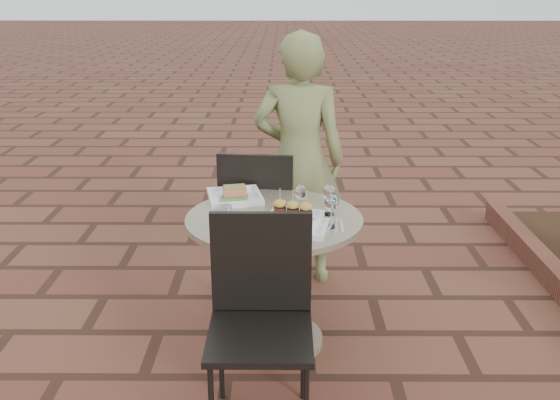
{
  "coord_description": "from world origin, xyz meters",
  "views": [
    {
      "loc": [
        -0.14,
        -3.04,
        1.85
      ],
      "look_at": [
        -0.15,
        -0.09,
        0.82
      ],
      "focal_mm": 40.0,
      "sensor_mm": 36.0,
      "label": 1
    }
  ],
  "objects_px": {
    "chair_near": "(261,304)",
    "diner": "(299,161)",
    "plate_sliders": "(293,215)",
    "plate_tuna": "(302,228)",
    "chair_far": "(259,211)",
    "plate_salmon": "(235,196)",
    "cafe_table": "(274,261)"
  },
  "relations": [
    {
      "from": "plate_sliders",
      "to": "chair_near",
      "type": "bearing_deg",
      "value": -105.61
    },
    {
      "from": "cafe_table",
      "to": "plate_sliders",
      "type": "relative_size",
      "value": 2.75
    },
    {
      "from": "cafe_table",
      "to": "chair_far",
      "type": "distance_m",
      "value": 0.58
    },
    {
      "from": "diner",
      "to": "plate_tuna",
      "type": "bearing_deg",
      "value": 95.54
    },
    {
      "from": "chair_near",
      "to": "cafe_table",
      "type": "bearing_deg",
      "value": 85.3
    },
    {
      "from": "cafe_table",
      "to": "chair_near",
      "type": "height_order",
      "value": "chair_near"
    },
    {
      "from": "chair_far",
      "to": "chair_near",
      "type": "distance_m",
      "value": 1.15
    },
    {
      "from": "chair_near",
      "to": "plate_salmon",
      "type": "bearing_deg",
      "value": 101.52
    },
    {
      "from": "chair_far",
      "to": "plate_salmon",
      "type": "xyz_separation_m",
      "value": [
        -0.12,
        -0.31,
        0.2
      ]
    },
    {
      "from": "plate_sliders",
      "to": "plate_salmon",
      "type": "bearing_deg",
      "value": 133.61
    },
    {
      "from": "chair_near",
      "to": "plate_tuna",
      "type": "distance_m",
      "value": 0.48
    },
    {
      "from": "chair_far",
      "to": "plate_salmon",
      "type": "bearing_deg",
      "value": 76.89
    },
    {
      "from": "chair_near",
      "to": "diner",
      "type": "height_order",
      "value": "diner"
    },
    {
      "from": "chair_far",
      "to": "diner",
      "type": "bearing_deg",
      "value": -127.81
    },
    {
      "from": "cafe_table",
      "to": "plate_tuna",
      "type": "height_order",
      "value": "plate_tuna"
    },
    {
      "from": "plate_sliders",
      "to": "plate_tuna",
      "type": "distance_m",
      "value": 0.13
    },
    {
      "from": "plate_tuna",
      "to": "plate_salmon",
      "type": "bearing_deg",
      "value": 128.19
    },
    {
      "from": "plate_tuna",
      "to": "chair_far",
      "type": "bearing_deg",
      "value": 107.45
    },
    {
      "from": "cafe_table",
      "to": "diner",
      "type": "height_order",
      "value": "diner"
    },
    {
      "from": "plate_salmon",
      "to": "cafe_table",
      "type": "bearing_deg",
      "value": -50.15
    },
    {
      "from": "plate_salmon",
      "to": "chair_far",
      "type": "bearing_deg",
      "value": 69.43
    },
    {
      "from": "chair_near",
      "to": "plate_salmon",
      "type": "height_order",
      "value": "chair_near"
    },
    {
      "from": "chair_far",
      "to": "plate_sliders",
      "type": "relative_size",
      "value": 2.84
    },
    {
      "from": "chair_far",
      "to": "plate_salmon",
      "type": "relative_size",
      "value": 2.79
    },
    {
      "from": "plate_salmon",
      "to": "plate_sliders",
      "type": "distance_m",
      "value": 0.45
    },
    {
      "from": "chair_far",
      "to": "plate_tuna",
      "type": "distance_m",
      "value": 0.82
    },
    {
      "from": "diner",
      "to": "plate_salmon",
      "type": "bearing_deg",
      "value": 62.81
    },
    {
      "from": "chair_far",
      "to": "plate_sliders",
      "type": "height_order",
      "value": "chair_far"
    },
    {
      "from": "chair_near",
      "to": "plate_sliders",
      "type": "bearing_deg",
      "value": 74.62
    },
    {
      "from": "chair_near",
      "to": "diner",
      "type": "xyz_separation_m",
      "value": [
        0.2,
        1.4,
        0.25
      ]
    },
    {
      "from": "chair_far",
      "to": "chair_near",
      "type": "height_order",
      "value": "same"
    },
    {
      "from": "diner",
      "to": "plate_salmon",
      "type": "distance_m",
      "value": 0.66
    }
  ]
}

